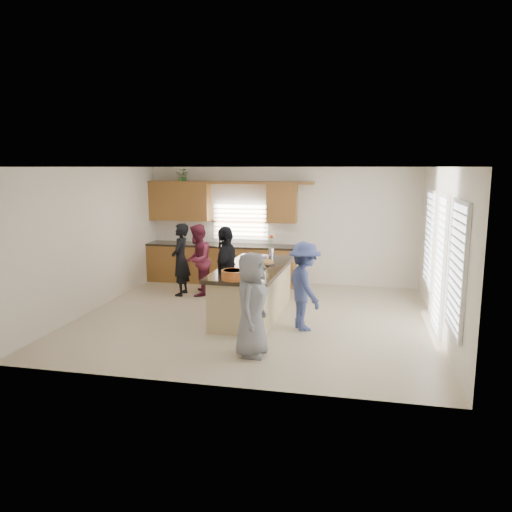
% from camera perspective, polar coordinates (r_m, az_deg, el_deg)
% --- Properties ---
extents(floor, '(6.50, 6.50, 0.00)m').
position_cam_1_polar(floor, '(9.46, -0.13, -7.07)').
color(floor, '#C2AF90').
rests_on(floor, ground).
extents(room_shell, '(6.52, 6.02, 2.81)m').
position_cam_1_polar(room_shell, '(9.08, -0.13, 4.46)').
color(room_shell, silver).
rests_on(room_shell, ground).
extents(back_cabinetry, '(4.08, 0.66, 2.46)m').
position_cam_1_polar(back_cabinetry, '(12.19, -4.17, 1.21)').
color(back_cabinetry, olive).
rests_on(back_cabinetry, ground).
extents(right_wall_glazing, '(0.06, 4.00, 2.25)m').
position_cam_1_polar(right_wall_glazing, '(8.92, 20.35, 0.10)').
color(right_wall_glazing, white).
rests_on(right_wall_glazing, ground).
extents(island, '(1.24, 2.74, 0.95)m').
position_cam_1_polar(island, '(9.51, -0.36, -4.14)').
color(island, '#CDB87F').
rests_on(island, ground).
extents(platter_front, '(0.39, 0.39, 0.16)m').
position_cam_1_polar(platter_front, '(9.21, -0.01, -1.27)').
color(platter_front, black).
rests_on(platter_front, island).
extents(platter_mid, '(0.37, 0.37, 0.15)m').
position_cam_1_polar(platter_mid, '(9.60, 1.05, -0.80)').
color(platter_mid, black).
rests_on(platter_mid, island).
extents(platter_back, '(0.32, 0.32, 0.13)m').
position_cam_1_polar(platter_back, '(10.10, -0.98, -0.26)').
color(platter_back, black).
rests_on(platter_back, island).
extents(salad_bowl, '(0.43, 0.43, 0.16)m').
position_cam_1_polar(salad_bowl, '(8.30, -2.52, -2.11)').
color(salad_bowl, '#B95822').
rests_on(salad_bowl, island).
extents(clear_cup, '(0.07, 0.07, 0.11)m').
position_cam_1_polar(clear_cup, '(8.42, 0.47, -2.15)').
color(clear_cup, white).
rests_on(clear_cup, island).
extents(plate_stack, '(0.22, 0.22, 0.04)m').
position_cam_1_polar(plate_stack, '(10.36, 0.67, -0.02)').
color(plate_stack, '#BF8ECF').
rests_on(plate_stack, island).
extents(flower_vase, '(0.14, 0.14, 0.44)m').
position_cam_1_polar(flower_vase, '(10.47, 1.74, 1.26)').
color(flower_vase, silver).
rests_on(flower_vase, island).
extents(potted_plant, '(0.35, 0.32, 0.36)m').
position_cam_1_polar(potted_plant, '(12.42, -8.34, 9.02)').
color(potted_plant, '#38702C').
rests_on(potted_plant, back_cabinetry).
extents(woman_left_back, '(0.40, 0.59, 1.59)m').
position_cam_1_polar(woman_left_back, '(11.06, -8.60, -0.41)').
color(woman_left_back, black).
rests_on(woman_left_back, ground).
extents(woman_left_mid, '(0.68, 0.83, 1.57)m').
position_cam_1_polar(woman_left_mid, '(11.01, -6.71, -0.46)').
color(woman_left_mid, maroon).
rests_on(woman_left_mid, ground).
extents(woman_left_front, '(0.43, 1.03, 1.75)m').
position_cam_1_polar(woman_left_front, '(9.19, -3.42, -1.98)').
color(woman_left_front, black).
rests_on(woman_left_front, ground).
extents(woman_right_back, '(0.98, 1.15, 1.54)m').
position_cam_1_polar(woman_right_back, '(8.66, 5.56, -3.44)').
color(woman_right_back, '#374378').
rests_on(woman_right_back, ground).
extents(woman_right_front, '(0.54, 0.79, 1.57)m').
position_cam_1_polar(woman_right_front, '(7.44, -0.50, -5.56)').
color(woman_right_front, slate).
rests_on(woman_right_front, ground).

